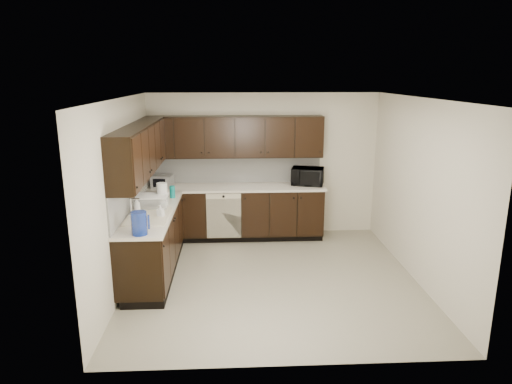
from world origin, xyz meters
TOP-DOWN VIEW (x-y plane):
  - floor at (0.00, 0.00)m, footprint 4.00×4.00m
  - ceiling at (0.00, 0.00)m, footprint 4.00×4.00m
  - wall_back at (0.00, 2.00)m, footprint 4.00×0.02m
  - wall_left at (-2.00, 0.00)m, footprint 0.02×4.00m
  - wall_right at (2.00, 0.00)m, footprint 0.02×4.00m
  - wall_front at (0.00, -2.00)m, footprint 4.00×0.02m
  - lower_cabinets at (-1.01, 1.11)m, footprint 3.00×2.80m
  - countertop at (-1.01, 1.11)m, footprint 3.03×2.83m
  - backsplash at (-1.22, 1.32)m, footprint 3.00×2.80m
  - upper_cabinets at (-1.10, 1.20)m, footprint 3.00×2.80m
  - dishwasher at (-0.70, 1.41)m, footprint 0.58×0.04m
  - sink at (-1.68, -0.01)m, footprint 0.54×0.82m
  - microwave at (0.75, 1.73)m, footprint 0.62×0.49m
  - soap_bottle_a at (-1.51, -0.02)m, footprint 0.10×0.10m
  - soap_bottle_b at (-1.85, 0.12)m, footprint 0.10×0.10m
  - toaster_oven at (-1.73, 1.67)m, footprint 0.38×0.30m
  - storage_bin at (-1.71, 0.44)m, footprint 0.47×0.36m
  - blue_pitcher at (-1.66, -0.70)m, footprint 0.22×0.22m
  - teal_tumbler at (-1.48, 0.98)m, footprint 0.11×0.11m
  - paper_towel_roll at (-1.57, 0.54)m, footprint 0.19×0.19m

SIDE VIEW (x-z plane):
  - floor at x=0.00m, z-range 0.00..0.00m
  - lower_cabinets at x=-1.01m, z-range -0.04..0.86m
  - dishwasher at x=-0.70m, z-range 0.16..0.94m
  - sink at x=-1.68m, z-range 0.67..1.09m
  - countertop at x=-1.01m, z-range 0.90..0.94m
  - soap_bottle_a at x=-1.51m, z-range 0.94..1.11m
  - storage_bin at x=-1.71m, z-range 0.94..1.12m
  - teal_tumbler at x=-1.48m, z-range 0.94..1.13m
  - toaster_oven at x=-1.73m, z-range 0.94..1.16m
  - soap_bottle_b at x=-1.85m, z-range 0.94..1.18m
  - blue_pitcher at x=-1.66m, z-range 0.94..1.22m
  - microwave at x=0.75m, z-range 0.94..1.24m
  - paper_towel_roll at x=-1.57m, z-range 0.94..1.28m
  - backsplash at x=-1.22m, z-range 0.94..1.42m
  - wall_back at x=0.00m, z-range 0.00..2.50m
  - wall_left at x=-2.00m, z-range 0.00..2.50m
  - wall_right at x=2.00m, z-range 0.00..2.50m
  - wall_front at x=0.00m, z-range 0.00..2.50m
  - upper_cabinets at x=-1.10m, z-range 1.42..2.12m
  - ceiling at x=0.00m, z-range 2.50..2.50m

